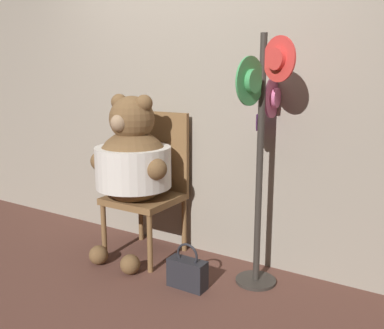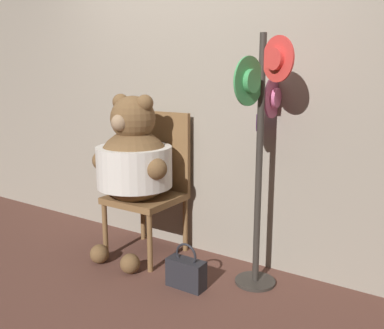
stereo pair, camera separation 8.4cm
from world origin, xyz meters
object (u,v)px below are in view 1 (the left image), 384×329
object	(u,v)px
chair	(152,181)
hat_display_rack	(262,132)
teddy_bear	(133,162)
handbag_on_ground	(187,273)

from	to	relation	value
chair	hat_display_rack	distance (m)	1.06
teddy_bear	handbag_on_ground	world-z (taller)	teddy_bear
teddy_bear	hat_display_rack	size ratio (longest dim) A/B	0.76
hat_display_rack	handbag_on_ground	xyz separation A→B (m)	(-0.37, -0.32, -0.95)
chair	teddy_bear	bearing A→B (deg)	-100.73
chair	hat_display_rack	xyz separation A→B (m)	(0.95, -0.06, 0.47)
hat_display_rack	teddy_bear	bearing A→B (deg)	-172.66
hat_display_rack	handbag_on_ground	distance (m)	1.07
chair	teddy_bear	xyz separation A→B (m)	(-0.04, -0.18, 0.18)
chair	handbag_on_ground	size ratio (longest dim) A/B	3.54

